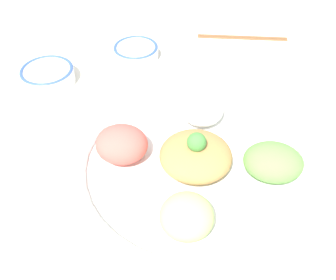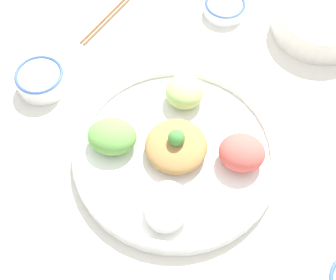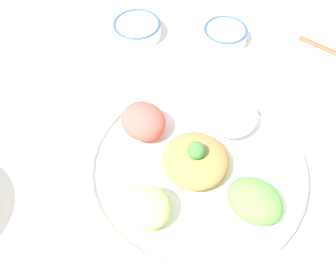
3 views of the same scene
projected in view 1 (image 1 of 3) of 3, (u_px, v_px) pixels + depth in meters
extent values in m
plane|color=silver|center=(196.00, 185.00, 0.66)|extent=(2.40, 2.40, 0.00)
cylinder|color=white|center=(195.00, 168.00, 0.68)|extent=(0.41, 0.41, 0.02)
torus|color=white|center=(195.00, 162.00, 0.67)|extent=(0.41, 0.41, 0.02)
ellipsoid|color=#6BAD4C|center=(273.00, 162.00, 0.64)|extent=(0.12, 0.13, 0.06)
ellipsoid|color=white|center=(203.00, 107.00, 0.74)|extent=(0.13, 0.13, 0.05)
ellipsoid|color=#E55B51|center=(122.00, 144.00, 0.66)|extent=(0.12, 0.12, 0.06)
ellipsoid|color=#B7DB7A|center=(187.00, 216.00, 0.56)|extent=(0.11, 0.11, 0.06)
ellipsoid|color=#AD7F47|center=(196.00, 156.00, 0.65)|extent=(0.12, 0.12, 0.04)
sphere|color=#478E3D|center=(197.00, 142.00, 0.63)|extent=(0.03, 0.03, 0.03)
cylinder|color=white|center=(136.00, 53.00, 0.93)|extent=(0.11, 0.11, 0.03)
torus|color=#38569E|center=(136.00, 48.00, 0.92)|extent=(0.11, 0.11, 0.01)
cylinder|color=maroon|center=(136.00, 49.00, 0.92)|extent=(0.09, 0.09, 0.00)
cylinder|color=white|center=(48.00, 76.00, 0.86)|extent=(0.11, 0.11, 0.03)
torus|color=#38569E|center=(47.00, 70.00, 0.85)|extent=(0.11, 0.11, 0.01)
cylinder|color=maroon|center=(47.00, 71.00, 0.85)|extent=(0.09, 0.09, 0.00)
cylinder|color=brown|center=(242.00, 38.00, 1.00)|extent=(0.17, 0.16, 0.01)
cylinder|color=brown|center=(242.00, 36.00, 1.01)|extent=(0.17, 0.16, 0.01)
cube|color=beige|center=(324.00, 66.00, 0.91)|extent=(0.09, 0.04, 0.01)
ellipsoid|color=beige|center=(315.00, 80.00, 0.87)|extent=(0.05, 0.05, 0.01)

